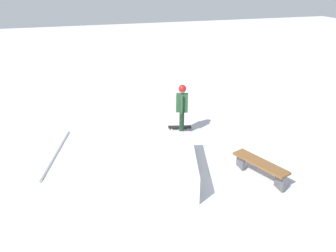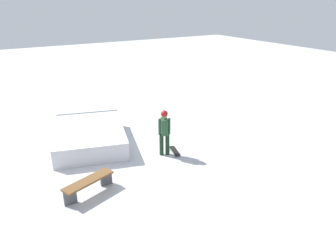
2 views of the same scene
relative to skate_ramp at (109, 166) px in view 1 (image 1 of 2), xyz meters
name	(u,v)px [view 1 (image 1 of 2)]	position (x,y,z in m)	size (l,w,h in m)	color
ground_plane	(157,171)	(-1.29, 0.14, -0.32)	(60.00, 60.00, 0.00)	silver
skate_ramp	(109,166)	(0.00, 0.00, 0.00)	(5.90, 3.96, 0.74)	silver
skater	(182,106)	(-2.72, -1.96, 0.69)	(0.43, 0.42, 1.73)	black
skateboard	(180,127)	(-2.78, -2.36, -0.24)	(0.82, 0.40, 0.09)	black
park_bench	(260,166)	(-3.79, 1.23, 0.04)	(0.92, 1.64, 0.48)	brown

